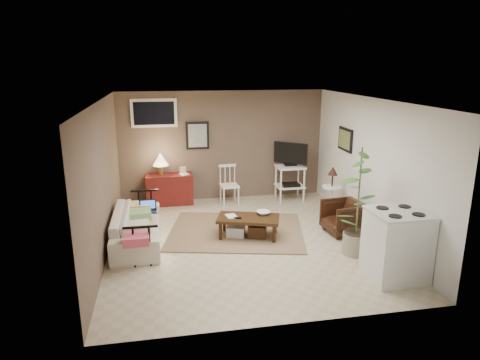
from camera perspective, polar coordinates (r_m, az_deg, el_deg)
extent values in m
plane|color=#C1B293|center=(7.46, 0.53, -8.08)|extent=(5.00, 5.00, 0.00)
cube|color=black|center=(9.35, -5.69, 5.92)|extent=(0.50, 0.03, 0.60)
cube|color=black|center=(8.66, 13.86, 5.27)|extent=(0.03, 0.60, 0.45)
cube|color=white|center=(9.25, -11.39, 8.73)|extent=(0.96, 0.03, 0.60)
cube|color=#83674C|center=(7.83, -0.52, -6.82)|extent=(2.74, 2.39, 0.02)
cube|color=#37230F|center=(7.46, 1.12, -5.16)|extent=(1.18, 0.84, 0.05)
cylinder|color=#37230F|center=(7.40, -2.63, -6.90)|extent=(0.06, 0.06, 0.34)
cylinder|color=#37230F|center=(7.31, 4.56, -7.22)|extent=(0.06, 0.06, 0.34)
cylinder|color=#37230F|center=(7.77, -2.12, -5.78)|extent=(0.06, 0.06, 0.34)
cylinder|color=#37230F|center=(7.68, 4.70, -6.07)|extent=(0.06, 0.06, 0.34)
cube|color=black|center=(7.38, -0.33, -5.05)|extent=(0.14, 0.08, 0.02)
cube|color=#402916|center=(7.53, 2.32, -6.85)|extent=(0.38, 0.35, 0.23)
cube|color=silver|center=(7.57, -0.57, -6.85)|extent=(0.38, 0.35, 0.19)
imported|color=silver|center=(7.47, -13.62, -5.36)|extent=(0.57, 1.94, 0.76)
cube|color=black|center=(7.70, -12.16, -4.17)|extent=(0.30, 0.20, 0.01)
cube|color=black|center=(7.77, -12.18, -3.20)|extent=(0.30, 0.01, 0.19)
cube|color=blue|center=(7.77, -12.19, -3.22)|extent=(0.25, 0.00, 0.15)
cube|color=maroon|center=(9.38, -9.36, -1.21)|extent=(0.99, 0.44, 0.66)
cylinder|color=#A3883E|center=(9.22, -10.49, 1.28)|extent=(0.11, 0.11, 0.22)
cone|color=beige|center=(9.17, -10.56, 2.74)|extent=(0.33, 0.33, 0.26)
cube|color=tan|center=(9.30, -7.65, 1.31)|extent=(0.13, 0.02, 0.16)
cube|color=white|center=(9.27, -1.42, -0.77)|extent=(0.41, 0.41, 0.04)
cylinder|color=white|center=(9.15, -2.15, -2.36)|extent=(0.03, 0.03, 0.38)
cylinder|color=white|center=(9.22, -0.19, -2.20)|extent=(0.03, 0.03, 0.38)
cylinder|color=white|center=(9.45, -2.60, -1.78)|extent=(0.03, 0.03, 0.38)
cylinder|color=white|center=(9.52, -0.70, -1.63)|extent=(0.03, 0.03, 0.38)
cube|color=white|center=(9.33, -1.69, 1.95)|extent=(0.38, 0.07, 0.05)
cube|color=white|center=(9.53, 6.71, 1.76)|extent=(0.61, 0.50, 0.04)
cube|color=white|center=(9.64, 6.63, -0.78)|extent=(0.61, 0.50, 0.03)
cylinder|color=white|center=(9.35, 5.47, -0.76)|extent=(0.04, 0.04, 0.77)
cylinder|color=white|center=(9.51, 8.54, -0.60)|extent=(0.04, 0.04, 0.77)
cylinder|color=white|center=(9.74, 4.80, -0.09)|extent=(0.04, 0.04, 0.77)
cylinder|color=white|center=(9.89, 7.76, 0.06)|extent=(0.04, 0.04, 0.77)
cube|color=black|center=(9.51, 6.72, 2.09)|extent=(0.28, 0.15, 0.03)
cube|color=black|center=(9.46, 6.77, 3.58)|extent=(0.64, 0.53, 0.46)
cube|color=#EC7E5C|center=(9.46, 6.77, 3.58)|extent=(0.52, 0.42, 0.37)
cube|color=black|center=(9.58, 6.73, -0.75)|extent=(0.39, 0.28, 0.11)
cylinder|color=white|center=(8.82, 11.95, -4.57)|extent=(0.27, 0.27, 0.03)
cylinder|color=white|center=(8.72, 12.06, -2.78)|extent=(0.05, 0.05, 0.57)
cylinder|color=white|center=(8.64, 12.16, -0.92)|extent=(0.38, 0.38, 0.03)
cylinder|color=black|center=(8.60, 12.22, -0.01)|extent=(0.03, 0.03, 0.25)
cone|color=#321914|center=(8.55, 12.29, 1.22)|extent=(0.19, 0.19, 0.17)
imported|color=black|center=(7.89, 13.62, -4.65)|extent=(0.66, 0.70, 0.65)
cylinder|color=gray|center=(7.15, 15.09, -8.17)|extent=(0.40, 0.40, 0.35)
cylinder|color=#4C602D|center=(6.86, 15.59, -1.45)|extent=(0.03, 0.03, 1.38)
cube|color=silver|center=(6.46, 20.14, -8.26)|extent=(0.75, 0.70, 0.96)
cube|color=silver|center=(6.28, 20.55, -4.09)|extent=(0.77, 0.72, 0.03)
cylinder|color=black|center=(6.05, 19.99, -4.54)|extent=(0.17, 0.17, 0.01)
cylinder|color=black|center=(6.23, 22.72, -4.26)|extent=(0.17, 0.17, 0.01)
cylinder|color=black|center=(6.33, 18.46, -3.54)|extent=(0.17, 0.17, 0.01)
cylinder|color=black|center=(6.50, 21.11, -3.30)|extent=(0.17, 0.17, 0.01)
imported|color=#37230F|center=(7.56, 3.14, -3.75)|extent=(0.24, 0.09, 0.23)
imported|color=#37230F|center=(7.40, -1.82, -4.14)|extent=(0.17, 0.04, 0.24)
imported|color=#37230F|center=(9.16, -7.98, 1.32)|extent=(0.17, 0.08, 0.23)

